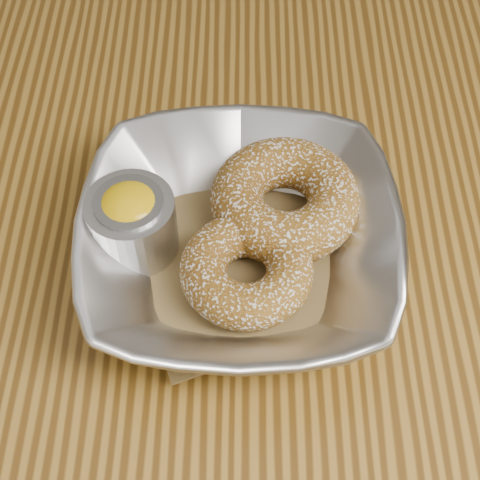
{
  "coord_description": "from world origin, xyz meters",
  "views": [
    {
      "loc": [
        0.05,
        -0.36,
        1.17
      ],
      "look_at": [
        0.05,
        -0.07,
        0.78
      ],
      "focal_mm": 55.0,
      "sensor_mm": 36.0,
      "label": 1
    }
  ],
  "objects_px": {
    "serving_bowl": "(240,243)",
    "ramekin": "(132,221)",
    "table": "(184,257)",
    "donut_front": "(247,270)",
    "donut_back": "(285,199)"
  },
  "relations": [
    {
      "from": "serving_bowl",
      "to": "ramekin",
      "type": "distance_m",
      "value": 0.07
    },
    {
      "from": "ramekin",
      "to": "table",
      "type": "bearing_deg",
      "value": 70.22
    },
    {
      "from": "table",
      "to": "donut_front",
      "type": "height_order",
      "value": "donut_front"
    },
    {
      "from": "table",
      "to": "donut_front",
      "type": "bearing_deg",
      "value": -60.46
    },
    {
      "from": "table",
      "to": "serving_bowl",
      "type": "relative_size",
      "value": 5.65
    },
    {
      "from": "table",
      "to": "serving_bowl",
      "type": "bearing_deg",
      "value": -56.39
    },
    {
      "from": "donut_back",
      "to": "donut_front",
      "type": "height_order",
      "value": "donut_back"
    },
    {
      "from": "table",
      "to": "donut_back",
      "type": "xyz_separation_m",
      "value": [
        0.08,
        -0.04,
        0.13
      ]
    },
    {
      "from": "donut_back",
      "to": "ramekin",
      "type": "xyz_separation_m",
      "value": [
        -0.1,
        -0.03,
        0.01
      ]
    },
    {
      "from": "serving_bowl",
      "to": "ramekin",
      "type": "xyz_separation_m",
      "value": [
        -0.07,
        0.01,
        0.01
      ]
    },
    {
      "from": "serving_bowl",
      "to": "donut_back",
      "type": "relative_size",
      "value": 2.05
    },
    {
      "from": "table",
      "to": "donut_back",
      "type": "height_order",
      "value": "donut_back"
    },
    {
      "from": "table",
      "to": "ramekin",
      "type": "xyz_separation_m",
      "value": [
        -0.02,
        -0.06,
        0.13
      ]
    },
    {
      "from": "donut_front",
      "to": "ramekin",
      "type": "relative_size",
      "value": 1.47
    },
    {
      "from": "donut_front",
      "to": "serving_bowl",
      "type": "bearing_deg",
      "value": 102.08
    }
  ]
}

